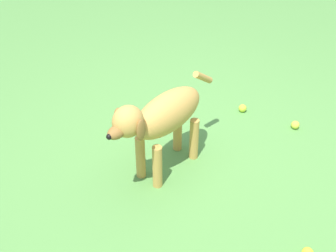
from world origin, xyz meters
name	(u,v)px	position (x,y,z in m)	size (l,w,h in m)	color
ground	(199,164)	(0.00, 0.00, 0.00)	(14.00, 14.00, 0.00)	#548C42
dog	(162,118)	(0.16, 0.21, 0.44)	(0.27, 0.99, 0.67)	#C69347
tennis_ball_0	(243,108)	(0.08, -0.77, 0.03)	(0.07, 0.07, 0.07)	#C2DD34
tennis_ball_2	(295,125)	(-0.37, -0.80, 0.03)	(0.07, 0.07, 0.07)	#C1D13B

